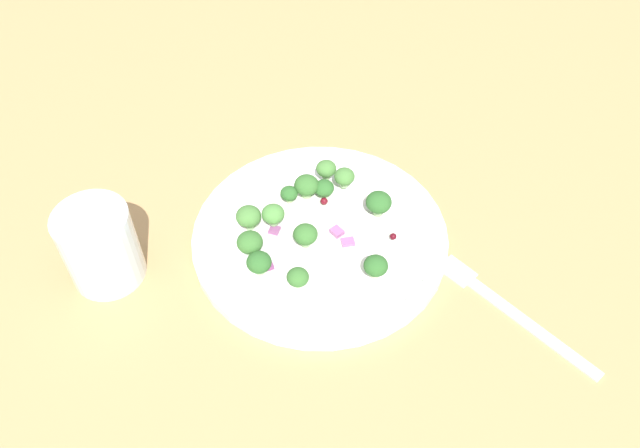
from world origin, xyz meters
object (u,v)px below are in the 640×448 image
at_px(broccoli_floret_1, 289,194).
at_px(fork, 507,308).
at_px(broccoli_floret_0, 298,277).
at_px(water_glass, 100,246).
at_px(broccoli_floret_2, 326,169).
at_px(plate, 320,235).

relative_size(broccoli_floret_1, fork, 0.11).
bearing_deg(broccoli_floret_0, fork, -133.94).
distance_m(broccoli_floret_1, water_glass, 0.20).
bearing_deg(fork, water_glass, 45.02).
xyz_separation_m(broccoli_floret_0, broccoli_floret_2, (0.10, -0.12, 0.00)).
height_order(plate, broccoli_floret_2, broccoli_floret_2).
distance_m(plate, broccoli_floret_2, 0.08).
distance_m(broccoli_floret_2, fork, 0.25).
distance_m(plate, broccoli_floret_1, 0.06).
bearing_deg(broccoli_floret_0, broccoli_floret_2, -49.57).
bearing_deg(water_glass, broccoli_floret_2, -100.02).
bearing_deg(water_glass, fork, -134.98).
relative_size(fork, water_glass, 2.15).
height_order(broccoli_floret_1, broccoli_floret_2, broccoli_floret_2).
xyz_separation_m(broccoli_floret_2, water_glass, (0.04, 0.25, 0.01)).
xyz_separation_m(broccoli_floret_1, water_glass, (0.05, 0.20, 0.02)).
xyz_separation_m(broccoli_floret_1, fork, (-0.24, -0.09, -0.02)).
height_order(plate, broccoli_floret_0, broccoli_floret_0).
relative_size(broccoli_floret_1, broccoli_floret_2, 0.84).
bearing_deg(water_glass, broccoli_floret_0, -136.08).
relative_size(broccoli_floret_0, fork, 0.12).
height_order(fork, water_glass, water_glass).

